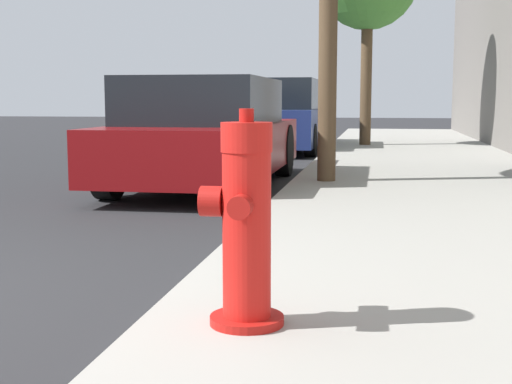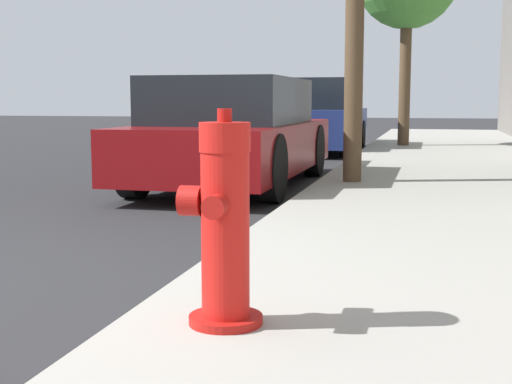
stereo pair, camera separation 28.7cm
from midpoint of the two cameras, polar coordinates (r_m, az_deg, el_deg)
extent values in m
cylinder|color=#A91511|center=(2.95, 0.39, -10.18)|extent=(0.30, 0.30, 0.04)
cylinder|color=red|center=(2.86, 0.40, -3.46)|extent=(0.20, 0.20, 0.67)
cylinder|color=red|center=(2.81, 0.41, 4.41)|extent=(0.21, 0.21, 0.12)
cylinder|color=#A91511|center=(2.81, 0.41, 6.15)|extent=(0.06, 0.06, 0.05)
cylinder|color=#A91511|center=(2.71, -0.26, -1.21)|extent=(0.09, 0.07, 0.09)
cylinder|color=#A91511|center=(2.97, 1.01, -0.45)|extent=(0.09, 0.07, 0.09)
cylinder|color=#A91511|center=(2.88, -2.36, -0.71)|extent=(0.09, 0.12, 0.12)
cube|color=maroon|center=(8.73, -0.73, 3.65)|extent=(1.68, 4.31, 0.57)
cube|color=black|center=(8.55, -1.03, 7.30)|extent=(1.54, 2.37, 0.54)
cylinder|color=black|center=(10.23, -2.95, 3.47)|extent=(0.20, 0.71, 0.71)
cylinder|color=black|center=(9.90, 5.49, 3.32)|extent=(0.20, 0.71, 0.71)
cylinder|color=black|center=(7.72, -8.70, 2.13)|extent=(0.20, 0.71, 0.71)
cylinder|color=black|center=(7.28, 2.41, 1.89)|extent=(0.20, 0.71, 0.71)
cube|color=navy|center=(14.61, 5.37, 5.25)|extent=(1.71, 4.03, 0.70)
cube|color=black|center=(14.45, 5.30, 7.80)|extent=(1.57, 2.22, 0.60)
cylinder|color=black|center=(15.98, 3.28, 4.69)|extent=(0.20, 0.61, 0.61)
cylinder|color=black|center=(15.77, 8.82, 4.58)|extent=(0.20, 0.61, 0.61)
cylinder|color=black|center=(13.54, 1.32, 4.22)|extent=(0.20, 0.61, 0.61)
cylinder|color=black|center=(13.29, 7.86, 4.09)|extent=(0.20, 0.61, 0.61)
cylinder|color=brown|center=(8.06, 8.91, 11.86)|extent=(0.21, 0.21, 3.10)
cylinder|color=brown|center=(14.71, 12.38, 8.83)|extent=(0.23, 0.23, 2.65)
camera|label=1|loc=(0.14, -87.97, 0.26)|focal=50.00mm
camera|label=2|loc=(0.14, 92.03, -0.26)|focal=50.00mm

